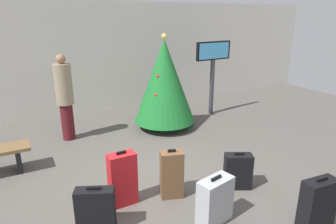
% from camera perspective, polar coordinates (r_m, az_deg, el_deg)
% --- Properties ---
extents(ground_plane, '(16.00, 16.00, 0.00)m').
position_cam_1_polar(ground_plane, '(4.83, -1.88, -14.94)').
color(ground_plane, '#514C47').
extents(back_wall, '(16.00, 0.20, 3.00)m').
position_cam_1_polar(back_wall, '(8.39, -15.96, 9.72)').
color(back_wall, beige).
rests_on(back_wall, ground_plane).
extents(holiday_tree, '(1.46, 1.46, 2.25)m').
position_cam_1_polar(holiday_tree, '(7.00, -0.70, 5.97)').
color(holiday_tree, '#4C3319').
rests_on(holiday_tree, ground_plane).
extents(flight_info_kiosk, '(1.09, 0.17, 1.99)m').
position_cam_1_polar(flight_info_kiosk, '(8.07, 8.68, 9.43)').
color(flight_info_kiosk, '#333338').
rests_on(flight_info_kiosk, ground_plane).
extents(traveller_0, '(0.50, 0.50, 1.88)m').
position_cam_1_polar(traveller_0, '(6.71, -19.34, 2.96)').
color(traveller_0, '#4C1419').
rests_on(traveller_0, ground_plane).
extents(suitcase_1, '(0.52, 0.37, 0.64)m').
position_cam_1_polar(suitcase_1, '(4.03, -13.82, -17.93)').
color(suitcase_1, black).
rests_on(suitcase_1, ground_plane).
extents(suitcase_2, '(0.53, 0.33, 0.68)m').
position_cam_1_polar(suitcase_2, '(4.09, 9.06, -16.60)').
color(suitcase_2, '#9EA0A5').
rests_on(suitcase_2, ground_plane).
extents(suitcase_3, '(0.48, 0.25, 0.74)m').
position_cam_1_polar(suitcase_3, '(4.35, 26.92, -15.71)').
color(suitcase_3, black).
rests_on(suitcase_3, ground_plane).
extents(suitcase_4, '(0.40, 0.22, 0.84)m').
position_cam_1_polar(suitcase_4, '(4.39, -8.77, -12.70)').
color(suitcase_4, '#B2191E').
rests_on(suitcase_4, ground_plane).
extents(suitcase_5, '(0.47, 0.38, 0.61)m').
position_cam_1_polar(suitcase_5, '(4.90, 13.34, -11.05)').
color(suitcase_5, black).
rests_on(suitcase_5, ground_plane).
extents(suitcase_6, '(0.39, 0.31, 0.78)m').
position_cam_1_polar(suitcase_6, '(4.52, 0.71, -11.93)').
color(suitcase_6, brown).
rests_on(suitcase_6, ground_plane).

